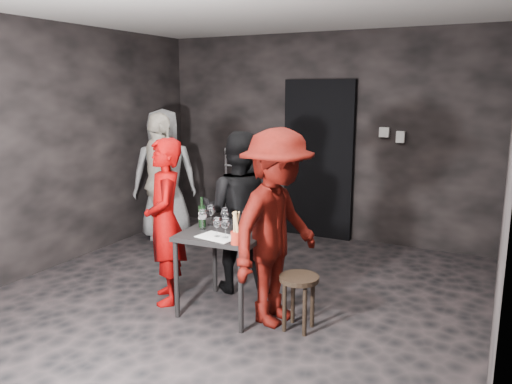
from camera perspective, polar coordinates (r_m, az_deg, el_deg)
The scene contains 26 objects.
floor at distance 4.85m, azimuth -3.21°, elevation -12.43°, with size 4.50×5.00×0.02m, color black.
ceiling at distance 4.48m, azimuth -3.63°, elevation 20.93°, with size 4.50×5.00×0.02m, color silver.
wall_back at distance 6.73m, azimuth 7.40°, elevation 6.26°, with size 4.50×0.04×2.70m, color black.
wall_left at distance 5.92m, azimuth -22.67°, elevation 4.70°, with size 0.04×5.00×2.70m, color black.
wall_right at distance 3.87m, azimuth 26.76°, elevation 1.05°, with size 0.04×5.00×2.70m, color black.
doorway at distance 6.71m, azimuth 7.16°, elevation 3.67°, with size 0.95×0.10×2.10m, color black.
wallbox_upper at distance 6.44m, azimuth 14.46°, elevation 6.64°, with size 0.12×0.06×0.12m, color #B7B7B2.
wallbox_lower at distance 6.41m, azimuth 16.19°, elevation 6.07°, with size 0.10×0.06×0.14m, color #B7B7B2.
hand_truck at distance 7.18m, azimuth -2.34°, elevation -2.54°, with size 0.39×0.33×1.15m.
tasting_table at distance 4.45m, azimuth -3.43°, elevation -5.68°, with size 0.72×0.72×0.75m.
stool at distance 4.21m, azimuth 4.93°, elevation -10.83°, with size 0.33×0.33×0.47m.
server_red at distance 4.70m, azimuth -10.36°, elevation -3.05°, with size 0.58×0.38×1.60m, color #8D0202.
woman_black at distance 4.88m, azimuth -1.96°, elevation -1.78°, with size 0.82×0.45×1.68m, color black.
man_maroon at distance 4.17m, azimuth 2.41°, elevation -2.86°, with size 1.21×0.56×1.87m, color #450905.
bystander_cream at distance 6.26m, azimuth -10.83°, elevation 2.20°, with size 1.13×0.54×1.93m, color white.
bystander_grey at distance 6.69m, azimuth -10.44°, elevation 3.08°, with size 0.97×0.53×1.99m, color #959595.
tasting_mat at distance 4.25m, azimuth -4.44°, elevation -5.14°, with size 0.33×0.22×0.00m, color white.
wine_glass_a at distance 4.46m, azimuth -6.12°, elevation -3.05°, with size 0.08×0.08×0.20m, color white, non-canonical shape.
wine_glass_b at distance 4.59m, azimuth -5.18°, elevation -2.54°, with size 0.08×0.08×0.21m, color white, non-canonical shape.
wine_glass_c at distance 4.54m, azimuth -3.61°, elevation -2.80°, with size 0.07×0.07×0.19m, color white, non-canonical shape.
wine_glass_d at distance 4.24m, azimuth -4.48°, elevation -3.92°, with size 0.07×0.07×0.18m, color white, non-canonical shape.
wine_glass_e at distance 4.20m, azimuth -3.53°, elevation -4.01°, with size 0.07×0.07×0.19m, color white, non-canonical shape.
wine_glass_f at distance 4.39m, azimuth -1.21°, elevation -3.22°, with size 0.08×0.08×0.20m, color white, non-canonical shape.
wine_bottle at distance 4.55m, azimuth -6.18°, elevation -2.68°, with size 0.07×0.07×0.28m.
breadstick_cup at distance 4.02m, azimuth -2.26°, elevation -4.18°, with size 0.09×0.09×0.29m.
reserved_card at distance 4.26m, azimuth 0.09°, elevation -4.40°, with size 0.08×0.13×0.10m, color white, non-canonical shape.
Camera 1 is at (2.23, -3.82, 1.99)m, focal length 35.00 mm.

